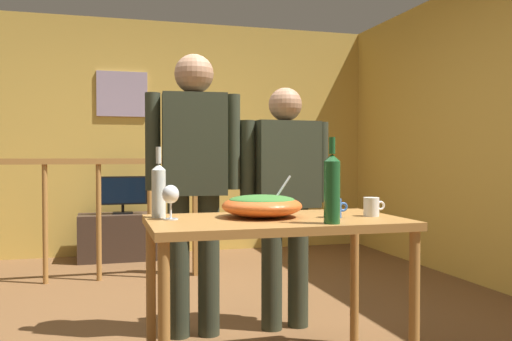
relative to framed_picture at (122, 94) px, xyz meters
name	(u,v)px	position (x,y,z in m)	size (l,w,h in m)	color
ground_plane	(193,332)	(0.32, -2.82, -1.76)	(7.49, 7.49, 0.00)	brown
back_wall	(151,137)	(0.32, 0.06, -0.47)	(5.11, 0.10, 2.58)	gold
side_wall_right	(463,133)	(2.87, -1.96, -0.47)	(0.10, 4.32, 2.58)	gold
framed_picture	(122,94)	(0.00, 0.00, 0.00)	(0.54, 0.03, 0.49)	#A492AC
stair_railing	(97,204)	(-0.26, -1.23, -1.09)	(2.70, 0.10, 1.11)	#9E6B33
tv_console	(123,237)	(-0.01, -0.29, -1.52)	(0.90, 0.40, 0.48)	#38281E
flat_screen_tv	(123,192)	(-0.01, -0.32, -1.04)	(0.50, 0.12, 0.39)	black
serving_table	(276,236)	(0.60, -3.60, -1.07)	(1.23, 0.70, 0.78)	#9E6B33
salad_bowl	(262,205)	(0.55, -3.53, -0.92)	(0.40, 0.40, 0.21)	#DB5B23
wine_glass	(171,196)	(0.10, -3.52, -0.87)	(0.08, 0.08, 0.17)	silver
wine_bottle_green	(332,187)	(0.78, -3.87, -0.82)	(0.07, 0.07, 0.39)	#1E5628
wine_bottle_clear	(159,189)	(0.06, -3.42, -0.84)	(0.07, 0.07, 0.35)	silver
mug_blue	(335,208)	(0.89, -3.65, -0.93)	(0.11, 0.07, 0.09)	#3866B2
mug_white	(372,207)	(1.10, -3.64, -0.93)	(0.11, 0.08, 0.09)	white
person_standing_left	(193,170)	(0.31, -2.90, -0.76)	(0.56, 0.25, 1.68)	#2D3323
person_standing_right	(285,188)	(0.89, -2.90, -0.87)	(0.59, 0.25, 1.51)	#2D3323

